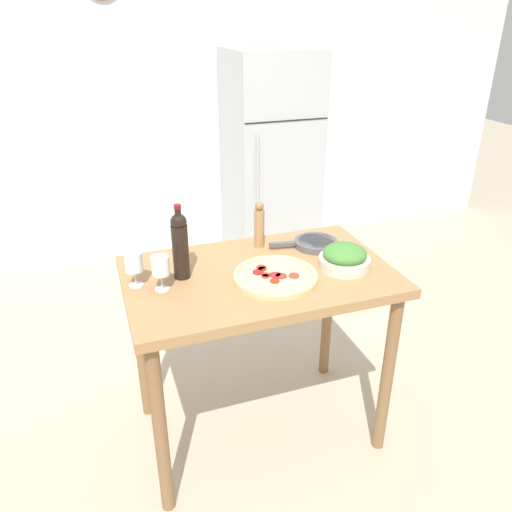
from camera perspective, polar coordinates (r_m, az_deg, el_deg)
name	(u,v)px	position (r m, az deg, el deg)	size (l,w,h in m)	color
ground_plane	(258,427)	(2.71, 0.26, -18.97)	(14.00, 14.00, 0.00)	#BCAD93
wall_back	(162,98)	(4.18, -10.66, 17.28)	(6.40, 0.08, 2.60)	silver
refrigerator	(271,160)	(4.11, 1.68, 10.95)	(0.66, 0.68, 1.68)	#B7BCC1
prep_counter	(259,297)	(2.22, 0.31, -4.68)	(1.15, 0.72, 0.90)	#A87A4C
wine_bottle	(180,244)	(2.08, -8.67, 1.32)	(0.07, 0.07, 0.33)	black
wine_glass_near	(160,267)	(2.01, -10.88, -1.26)	(0.07, 0.07, 0.15)	silver
wine_glass_far	(134,263)	(2.07, -13.81, -0.80)	(0.07, 0.07, 0.15)	silver
pepper_mill	(259,225)	(2.35, 0.37, 3.53)	(0.05, 0.05, 0.22)	#AD7F51
salad_bowl	(345,258)	(2.21, 10.08, -0.19)	(0.22, 0.22, 0.11)	silver
homemade_pizza	(275,276)	(2.10, 2.21, -2.31)	(0.36, 0.36, 0.03)	#DBC189
cast_iron_skillet	(315,243)	(2.41, 6.78, 1.48)	(0.33, 0.21, 0.03)	#56565B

